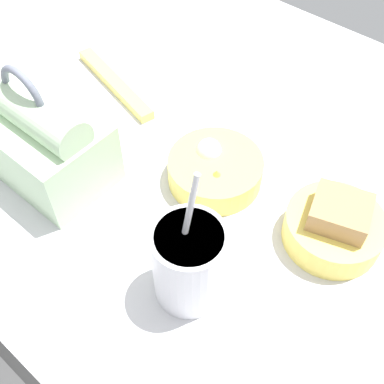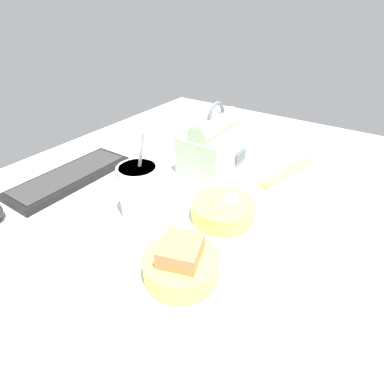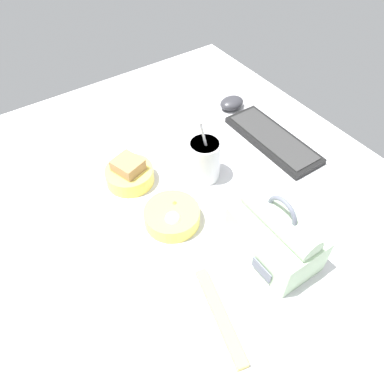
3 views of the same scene
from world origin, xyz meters
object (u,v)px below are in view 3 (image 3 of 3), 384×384
Objects in this scene: bento_bowl_sandwich at (129,174)px; chopstick_case at (220,316)px; soup_cup at (204,159)px; keyboard at (273,139)px; lunch_bag at (276,235)px; computer_mouse at (232,103)px; bento_bowl_snacks at (172,216)px.

bento_bowl_sandwich is 44.75cm from chopstick_case.
chopstick_case is at bearing -30.86° from soup_cup.
lunch_bag is (28.83, -26.77, 5.42)cm from keyboard.
chopstick_case is at bearing -40.19° from computer_mouse.
keyboard is at bearing 126.94° from chopstick_case.
bento_bowl_sandwich is 45.16cm from computer_mouse.
bento_bowl_snacks is at bearing -78.44° from keyboard.
soup_cup reaches higher than bento_bowl_snacks.
soup_cup is 1.50× the size of bento_bowl_sandwich.
lunch_bag is at bearing 107.02° from chopstick_case.
lunch_bag reaches higher than bento_bowl_sandwich.
bento_bowl_sandwich reaches higher than keyboard.
keyboard is at bearing 77.19° from bento_bowl_sandwich.
chopstick_case is (34.80, -46.27, -0.22)cm from keyboard.
bento_bowl_sandwich is 0.95× the size of bento_bowl_snacks.
bento_bowl_snacks is at bearing -61.28° from soup_cup.
bento_bowl_snacks reaches higher than keyboard.
lunch_bag reaches higher than bento_bowl_snacks.
lunch_bag is at bearing -42.89° from keyboard.
computer_mouse is at bearing 128.32° from soup_cup.
bento_bowl_sandwich reaches higher than computer_mouse.
bento_bowl_sandwich is at bearing -118.39° from soup_cup.
soup_cup is (-0.21, -25.36, 5.05)cm from keyboard.
soup_cup reaches higher than lunch_bag.
chopstick_case is (26.40, -5.21, -1.42)cm from bento_bowl_snacks.
computer_mouse is at bearing 124.96° from bento_bowl_snacks.
soup_cup is at bearing 149.14° from chopstick_case.
chopstick_case is at bearing -11.16° from bento_bowl_snacks.
bento_bowl_sandwich is (-38.62, -16.32, -3.64)cm from lunch_bag.
computer_mouse is (-20.80, 0.70, 0.85)cm from keyboard.
lunch_bag is 42.09cm from bento_bowl_sandwich.
lunch_bag is at bearing -28.97° from computer_mouse.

